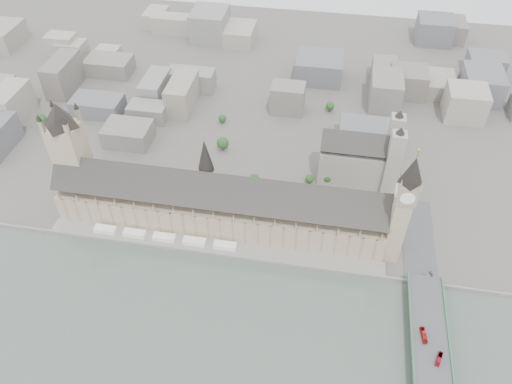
% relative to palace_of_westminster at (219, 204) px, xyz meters
% --- Properties ---
extents(ground, '(900.00, 900.00, 0.00)m').
position_rel_palace_of_westminster_xyz_m(ground, '(0.00, -19.70, -22.71)').
color(ground, '#595651').
rests_on(ground, ground).
extents(embankment_wall, '(600.00, 1.50, 3.00)m').
position_rel_palace_of_westminster_xyz_m(embankment_wall, '(0.00, -34.70, -21.21)').
color(embankment_wall, gray).
rests_on(embankment_wall, ground).
extents(river_terrace, '(270.00, 15.00, 2.00)m').
position_rel_palace_of_westminster_xyz_m(river_terrace, '(0.00, -27.20, -21.71)').
color(river_terrace, gray).
rests_on(river_terrace, ground).
extents(terrace_tents, '(118.00, 7.00, 4.00)m').
position_rel_palace_of_westminster_xyz_m(terrace_tents, '(-40.00, -26.70, -18.71)').
color(terrace_tents, white).
rests_on(terrace_tents, river_terrace).
extents(palace_of_westminster, '(265.00, 40.73, 55.44)m').
position_rel_palace_of_westminster_xyz_m(palace_of_westminster, '(0.00, 0.00, 0.00)').
color(palace_of_westminster, tan).
rests_on(palace_of_westminster, ground).
extents(elizabeth_tower, '(17.00, 17.00, 107.50)m').
position_rel_palace_of_westminster_xyz_m(elizabeth_tower, '(138.00, -11.70, 35.38)').
color(elizabeth_tower, tan).
rests_on(elizabeth_tower, ground).
extents(victoria_tower, '(30.00, 30.00, 100.00)m').
position_rel_palace_of_westminster_xyz_m(victoria_tower, '(-122.00, 6.30, 32.50)').
color(victoria_tower, tan).
rests_on(victoria_tower, ground).
extents(central_tower, '(13.00, 13.00, 48.00)m').
position_rel_palace_of_westminster_xyz_m(central_tower, '(-10.00, 6.30, 35.21)').
color(central_tower, gray).
rests_on(central_tower, ground).
extents(westminster_bridge, '(25.00, 325.00, 10.25)m').
position_rel_palace_of_westminster_xyz_m(westminster_bridge, '(162.00, -107.20, -17.58)').
color(westminster_bridge, '#474749').
rests_on(westminster_bridge, ground).
extents(westminster_abbey, '(68.00, 36.00, 64.00)m').
position_rel_palace_of_westminster_xyz_m(westminster_abbey, '(110.92, 75.30, 2.38)').
color(westminster_abbey, gray).
rests_on(westminster_abbey, ground).
extents(city_skyline_inland, '(720.00, 360.00, 38.00)m').
position_rel_palace_of_westminster_xyz_m(city_skyline_inland, '(0.00, 225.30, -3.71)').
color(city_skyline_inland, gray).
rests_on(city_skyline_inland, ground).
extents(park_trees, '(110.00, 30.00, 15.00)m').
position_rel_palace_of_westminster_xyz_m(park_trees, '(-10.00, 40.30, -15.21)').
color(park_trees, '#184317').
rests_on(park_trees, ground).
extents(red_bus_north, '(4.27, 11.99, 3.27)m').
position_rel_palace_of_westminster_xyz_m(red_bus_north, '(157.35, -85.61, -10.82)').
color(red_bus_north, red).
rests_on(red_bus_north, westminster_bridge).
extents(red_bus_south, '(5.76, 10.81, 2.95)m').
position_rel_palace_of_westminster_xyz_m(red_bus_south, '(165.95, -101.00, -10.98)').
color(red_bus_south, red).
rests_on(red_bus_south, westminster_bridge).
extents(car_approach, '(3.10, 4.91, 1.33)m').
position_rel_palace_of_westminster_xyz_m(car_approach, '(166.40, -32.62, -11.79)').
color(car_approach, gray).
rests_on(car_approach, westminster_bridge).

